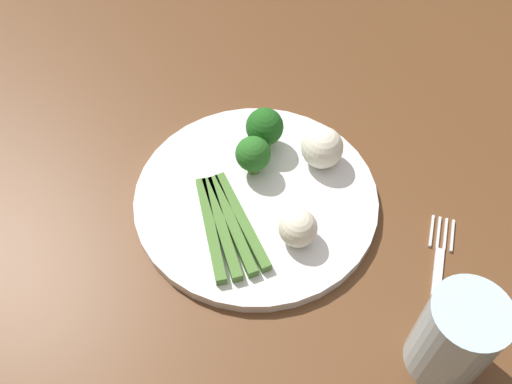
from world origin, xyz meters
name	(u,v)px	position (x,y,z in m)	size (l,w,h in m)	color
ground_plane	(225,376)	(0.00, 0.00, -0.01)	(6.00, 6.00, 0.02)	#B7A88E
dining_table	(205,225)	(0.00, 0.00, 0.63)	(1.14, 1.09, 0.73)	brown
plate	(256,198)	(0.08, -0.01, 0.74)	(0.30, 0.30, 0.01)	white
asparagus_bundle	(226,225)	(0.06, -0.06, 0.75)	(0.12, 0.14, 0.01)	#47752D
broccoli_near_center	(253,154)	(0.06, 0.03, 0.78)	(0.04, 0.04, 0.05)	#568E33
broccoli_back	(265,127)	(0.06, 0.07, 0.78)	(0.05, 0.05, 0.06)	#4C7F2B
cauliflower_left	(298,228)	(0.14, -0.05, 0.77)	(0.04, 0.04, 0.04)	silver
cauliflower_edge	(322,148)	(0.14, 0.07, 0.77)	(0.05, 0.05, 0.05)	white
fork	(437,274)	(0.30, -0.05, 0.73)	(0.03, 0.17, 0.00)	silver
water_glass	(455,337)	(0.32, -0.14, 0.79)	(0.07, 0.07, 0.11)	silver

